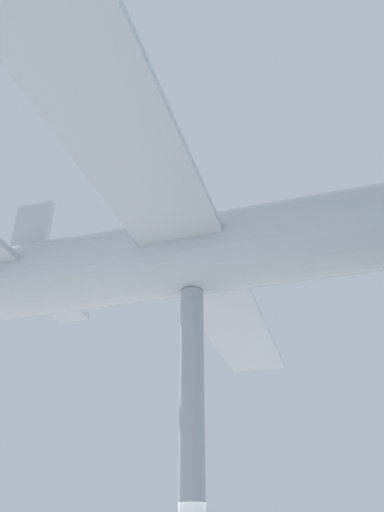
{
  "coord_description": "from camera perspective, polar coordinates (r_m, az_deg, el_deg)",
  "views": [
    {
      "loc": [
        8.65,
        5.58,
        1.78
      ],
      "look_at": [
        0.0,
        0.0,
        7.81
      ],
      "focal_mm": 35.0,
      "sensor_mm": 36.0,
      "label": 1
    }
  ],
  "objects": [
    {
      "name": "support_pylon_central",
      "position": [
        10.43,
        0.0,
        -21.28
      ],
      "size": [
        0.52,
        0.52,
        6.85
      ],
      "color": "#999EA3",
      "rests_on": "ground_plane"
    },
    {
      "name": "suspended_airplane",
      "position": [
        11.89,
        0.86,
        0.19
      ],
      "size": [
        17.83,
        12.24,
        3.43
      ],
      "rotation": [
        0.0,
        0.0,
        0.28
      ],
      "color": "#B2B7BC",
      "rests_on": "support_pylon_central"
    }
  ]
}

